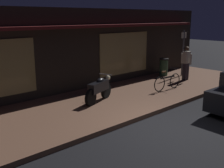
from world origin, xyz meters
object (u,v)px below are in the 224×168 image
Objects in this scene: bicycle_parked at (167,82)px; person_bystander at (186,63)px; trash_bin at (164,67)px; motorcycle at (99,89)px; sign_post at (183,50)px.

bicycle_parked is 0.99× the size of person_bystander.
trash_bin is (0.07, 1.41, -0.41)m from person_bystander.
motorcycle is 1.77× the size of trash_bin.
trash_bin is at bearing 12.61° from motorcycle.
sign_post is at bearing -43.37° from trash_bin.
bicycle_parked is at bearing -11.91° from motorcycle.
bicycle_parked is at bearing -166.58° from person_bystander.
sign_post is at bearing 42.70° from person_bystander.
bicycle_parked is 3.42m from sign_post.
sign_post is (3.02, 1.26, 1.00)m from bicycle_parked.
bicycle_parked is 3.01m from trash_bin.
motorcycle is 3.35m from bicycle_parked.
person_bystander is (5.51, -0.16, 0.38)m from motorcycle.
motorcycle is 0.69× the size of sign_post.
sign_post reaches higher than bicycle_parked.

